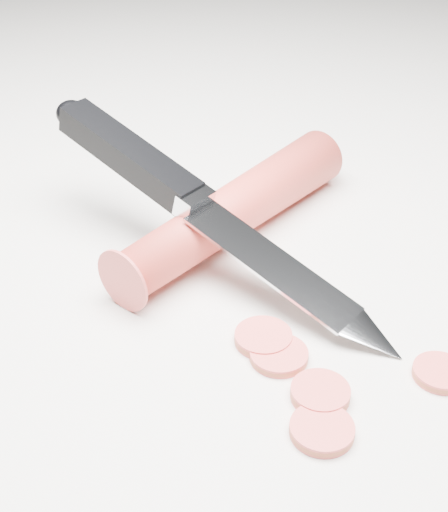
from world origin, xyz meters
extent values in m
plane|color=silver|center=(0.00, 0.00, 0.00)|extent=(2.40, 2.40, 0.00)
cylinder|color=red|center=(-0.03, 0.08, 0.02)|extent=(0.20, 0.16, 0.04)
cylinder|color=#DA413D|center=(-0.03, -0.06, 0.00)|extent=(0.03, 0.03, 0.01)
cylinder|color=#DA413D|center=(-0.02, -0.09, 0.00)|extent=(0.03, 0.03, 0.01)
cylinder|color=#DA413D|center=(0.05, -0.09, 0.00)|extent=(0.03, 0.03, 0.01)
cylinder|color=#DA413D|center=(-0.03, -0.12, 0.00)|extent=(0.03, 0.03, 0.01)
cylinder|color=#DA413D|center=(-0.04, -0.04, 0.00)|extent=(0.03, 0.03, 0.01)
camera|label=1|loc=(-0.14, -0.34, 0.28)|focal=50.00mm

